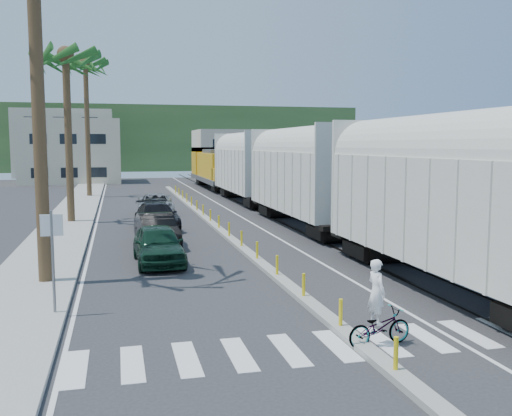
# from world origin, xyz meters

# --- Properties ---
(ground) EXTENTS (140.00, 140.00, 0.00)m
(ground) POSITION_xyz_m (0.00, 0.00, 0.00)
(ground) COLOR #28282B
(ground) RESTS_ON ground
(sidewalk) EXTENTS (3.00, 90.00, 0.15)m
(sidewalk) POSITION_xyz_m (-8.50, 25.00, 0.07)
(sidewalk) COLOR gray
(sidewalk) RESTS_ON ground
(rails) EXTENTS (1.56, 100.00, 0.06)m
(rails) POSITION_xyz_m (5.00, 28.00, 0.03)
(rails) COLOR black
(rails) RESTS_ON ground
(median) EXTENTS (0.45, 60.00, 0.85)m
(median) POSITION_xyz_m (0.00, 19.96, 0.09)
(median) COLOR gray
(median) RESTS_ON ground
(crosswalk) EXTENTS (14.00, 2.20, 0.01)m
(crosswalk) POSITION_xyz_m (0.00, -2.00, 0.01)
(crosswalk) COLOR silver
(crosswalk) RESTS_ON ground
(lane_markings) EXTENTS (9.42, 90.00, 0.01)m
(lane_markings) POSITION_xyz_m (-2.15, 25.00, 0.00)
(lane_markings) COLOR silver
(lane_markings) RESTS_ON ground
(freight_train) EXTENTS (3.00, 60.94, 5.85)m
(freight_train) POSITION_xyz_m (5.00, 22.97, 2.91)
(freight_train) COLOR beige
(freight_train) RESTS_ON ground
(palm_trees) EXTENTS (3.50, 37.20, 13.75)m
(palm_trees) POSITION_xyz_m (-8.10, 22.70, 10.81)
(palm_trees) COLOR brown
(palm_trees) RESTS_ON ground
(street_sign) EXTENTS (0.60, 0.08, 3.00)m
(street_sign) POSITION_xyz_m (-7.30, 2.00, 1.97)
(street_sign) COLOR slate
(street_sign) RESTS_ON ground
(buildings) EXTENTS (38.00, 27.00, 10.00)m
(buildings) POSITION_xyz_m (-6.41, 71.66, 4.36)
(buildings) COLOR #C1B69A
(buildings) RESTS_ON ground
(hillside) EXTENTS (80.00, 20.00, 12.00)m
(hillside) POSITION_xyz_m (0.00, 100.00, 6.00)
(hillside) COLOR #385628
(hillside) RESTS_ON ground
(car_lead) EXTENTS (2.15, 4.76, 1.58)m
(car_lead) POSITION_xyz_m (-3.96, 8.64, 0.79)
(car_lead) COLOR black
(car_lead) RESTS_ON ground
(car_second) EXTENTS (2.45, 4.92, 1.53)m
(car_second) POSITION_xyz_m (-3.74, 12.89, 0.76)
(car_second) COLOR black
(car_second) RESTS_ON ground
(car_third) EXTENTS (2.92, 5.51, 1.50)m
(car_third) POSITION_xyz_m (-3.37, 18.16, 0.75)
(car_third) COLOR black
(car_third) RESTS_ON ground
(car_rear) EXTENTS (2.72, 5.33, 1.44)m
(car_rear) POSITION_xyz_m (-2.97, 25.18, 0.72)
(car_rear) COLOR #939698
(car_rear) RESTS_ON ground
(cyclist) EXTENTS (1.14, 1.90, 2.11)m
(cyclist) POSITION_xyz_m (0.47, -2.22, 0.66)
(cyclist) COLOR #9EA0A5
(cyclist) RESTS_ON ground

